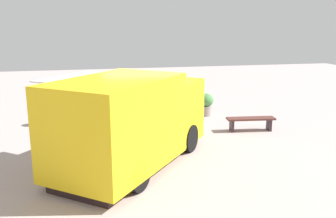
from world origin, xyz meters
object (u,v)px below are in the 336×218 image
object	(u,v)px
planter_flowering_side	(206,104)
plaza_bench	(251,121)
food_truck	(132,123)
planter_flowering_near	(139,110)
planter_flowering_far	(47,114)
person_customer	(173,113)

from	to	relation	value
planter_flowering_side	plaza_bench	xyz separation A→B (m)	(-2.37, -0.79, -0.13)
food_truck	planter_flowering_side	world-z (taller)	food_truck
food_truck	planter_flowering_side	xyz separation A→B (m)	(4.53, -3.47, -0.64)
planter_flowering_near	plaza_bench	xyz separation A→B (m)	(-2.16, -3.47, -0.07)
food_truck	plaza_bench	distance (m)	4.84
food_truck	planter_flowering_near	bearing A→B (deg)	-10.44
planter_flowering_far	plaza_bench	distance (m)	7.11
planter_flowering_near	plaza_bench	size ratio (longest dim) A/B	0.48
planter_flowering_near	planter_flowering_side	bearing A→B (deg)	-85.34
planter_flowering_side	plaza_bench	size ratio (longest dim) A/B	0.53
person_customer	planter_flowering_far	xyz separation A→B (m)	(0.65, 4.44, 0.04)
planter_flowering_far	planter_flowering_side	xyz separation A→B (m)	(0.09, -5.94, 0.07)
food_truck	person_customer	size ratio (longest dim) A/B	5.70
food_truck	planter_flowering_near	world-z (taller)	food_truck
planter_flowering_near	food_truck	bearing A→B (deg)	169.56
planter_flowering_far	planter_flowering_near	bearing A→B (deg)	-92.27
food_truck	plaza_bench	world-z (taller)	food_truck
planter_flowering_side	planter_flowering_far	bearing A→B (deg)	90.86
food_truck	plaza_bench	xyz separation A→B (m)	(2.16, -4.26, -0.77)
plaza_bench	food_truck	bearing A→B (deg)	116.84
planter_flowering_side	plaza_bench	distance (m)	2.51
planter_flowering_side	planter_flowering_near	bearing A→B (deg)	94.66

